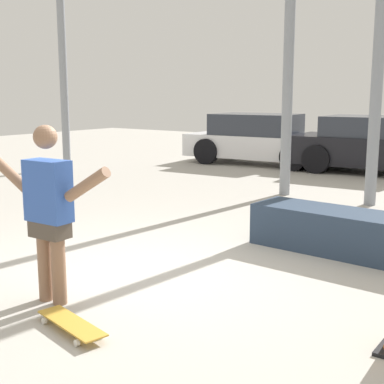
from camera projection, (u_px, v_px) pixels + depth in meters
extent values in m
plane|color=#B2ADA3|center=(140.00, 274.00, 5.81)|extent=(36.00, 36.00, 0.00)
cylinder|color=#8C664C|center=(45.00, 260.00, 5.03)|extent=(0.13, 0.13, 0.78)
cylinder|color=#8C664C|center=(58.00, 264.00, 4.93)|extent=(0.13, 0.13, 0.78)
cube|color=#4C4238|center=(50.00, 228.00, 4.92)|extent=(0.38, 0.22, 0.17)
cube|color=#3359B2|center=(48.00, 191.00, 4.86)|extent=(0.45, 0.24, 0.57)
sphere|color=#8C664C|center=(45.00, 137.00, 4.77)|extent=(0.22, 0.22, 0.22)
cylinder|color=#8C664C|center=(12.00, 175.00, 5.10)|extent=(0.50, 0.12, 0.35)
cylinder|color=#8C664C|center=(87.00, 185.00, 4.57)|extent=(0.50, 0.12, 0.35)
cube|color=gold|center=(71.00, 323.00, 4.41)|extent=(0.83, 0.38, 0.01)
cylinder|color=silver|center=(101.00, 335.00, 4.29)|extent=(0.06, 0.04, 0.05)
cylinder|color=silver|center=(77.00, 343.00, 4.15)|extent=(0.06, 0.04, 0.05)
cylinder|color=silver|center=(67.00, 314.00, 4.69)|extent=(0.06, 0.04, 0.05)
cylinder|color=silver|center=(44.00, 321.00, 4.55)|extent=(0.06, 0.04, 0.05)
cube|color=#28384C|center=(337.00, 231.00, 6.59)|extent=(2.13, 0.81, 0.53)
cylinder|color=gray|center=(62.00, 46.00, 13.45)|extent=(0.20, 0.20, 6.25)
cylinder|color=gray|center=(290.00, 28.00, 9.83)|extent=(0.20, 0.20, 6.25)
cylinder|color=gray|center=(381.00, 21.00, 8.87)|extent=(0.20, 0.20, 6.25)
cube|color=white|center=(261.00, 146.00, 14.86)|extent=(4.23, 2.08, 0.61)
cube|color=#2D333D|center=(256.00, 124.00, 14.84)|extent=(2.38, 1.79, 0.57)
cylinder|color=black|center=(315.00, 151.00, 14.96)|extent=(0.72, 0.28, 0.71)
cylinder|color=black|center=(294.00, 157.00, 13.53)|extent=(0.72, 0.28, 0.71)
cylinder|color=black|center=(234.00, 146.00, 16.25)|extent=(0.72, 0.28, 0.71)
cylinder|color=black|center=(206.00, 151.00, 14.82)|extent=(0.72, 0.28, 0.71)
cube|color=black|center=(380.00, 151.00, 13.13)|extent=(4.30, 2.10, 0.70)
cube|color=#2D333D|center=(374.00, 126.00, 13.11)|extent=(2.42, 1.82, 0.50)
cylinder|color=black|center=(338.00, 152.00, 14.57)|extent=(0.72, 0.27, 0.70)
cylinder|color=black|center=(316.00, 159.00, 13.10)|extent=(0.72, 0.27, 0.70)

